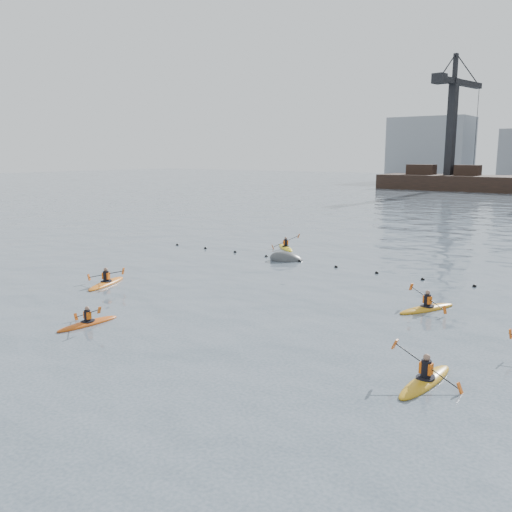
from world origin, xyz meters
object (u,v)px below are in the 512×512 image
(kayaker_0, at_px, (88,323))
(mooring_buoy, at_px, (287,260))
(kayaker_1, at_px, (425,380))
(kayaker_2, at_px, (106,283))
(kayaker_3, at_px, (427,308))
(kayaker_5, at_px, (286,247))

(kayaker_0, height_order, mooring_buoy, kayaker_0)
(kayaker_1, height_order, mooring_buoy, kayaker_1)
(mooring_buoy, bearing_deg, kayaker_2, -109.71)
(kayaker_1, height_order, kayaker_2, kayaker_1)
(kayaker_1, bearing_deg, mooring_buoy, 140.22)
(kayaker_3, height_order, kayaker_5, kayaker_5)
(kayaker_3, distance_m, kayaker_5, 18.57)
(kayaker_5, relative_size, mooring_buoy, 1.19)
(kayaker_2, relative_size, mooring_buoy, 1.46)
(kayaker_3, relative_size, kayaker_5, 1.17)
(kayaker_3, bearing_deg, kayaker_2, -135.27)
(kayaker_3, bearing_deg, kayaker_5, 170.51)
(kayaker_1, bearing_deg, kayaker_0, -164.48)
(kayaker_0, xyz_separation_m, mooring_buoy, (-1.07, 17.79, -0.09))
(kayaker_3, height_order, mooring_buoy, kayaker_3)
(kayaker_0, height_order, kayaker_3, kayaker_3)
(kayaker_1, bearing_deg, kayaker_2, 177.10)
(kayaker_2, distance_m, kayaker_5, 16.64)
(kayaker_5, bearing_deg, mooring_buoy, -103.70)
(kayaker_2, xyz_separation_m, mooring_buoy, (4.45, 12.43, -0.11))
(kayaker_0, distance_m, kayaker_5, 22.27)
(kayaker_1, relative_size, kayaker_5, 1.24)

